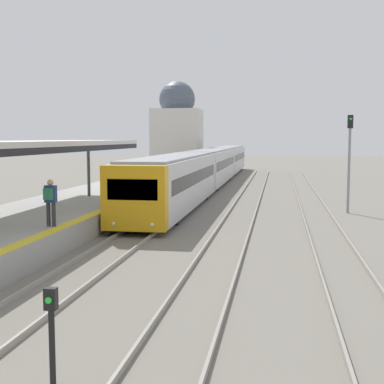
# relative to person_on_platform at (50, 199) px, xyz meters

# --- Properties ---
(person_on_platform) EXTENTS (0.40, 0.40, 1.66)m
(person_on_platform) POSITION_rel_person_on_platform_xyz_m (0.00, 0.00, 0.00)
(person_on_platform) COLOR #2D2D33
(person_on_platform) RESTS_ON station_platform
(train_near) EXTENTS (2.69, 49.58, 3.05)m
(train_near) POSITION_rel_person_on_platform_xyz_m (2.09, 27.90, -0.22)
(train_near) COLOR gold
(train_near) RESTS_ON ground_plane
(signal_post_near) EXTENTS (0.20, 0.21, 1.65)m
(signal_post_near) POSITION_rel_person_on_platform_xyz_m (4.29, -9.64, -0.88)
(signal_post_near) COLOR black
(signal_post_near) RESTS_ON ground_plane
(signal_mast_far) EXTENTS (0.28, 0.29, 5.24)m
(signal_mast_far) POSITION_rel_person_on_platform_xyz_m (11.57, 12.01, 1.37)
(signal_mast_far) COLOR gray
(signal_mast_far) RESTS_ON ground_plane
(distant_domed_building) EXTENTS (4.88, 4.88, 9.93)m
(distant_domed_building) POSITION_rel_person_on_platform_xyz_m (-2.74, 38.04, 2.69)
(distant_domed_building) COLOR silver
(distant_domed_building) RESTS_ON ground_plane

